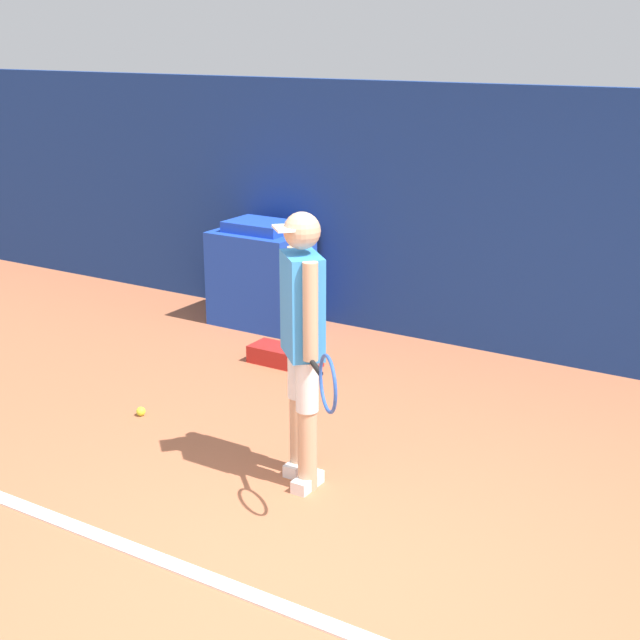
# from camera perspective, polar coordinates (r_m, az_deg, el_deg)

# --- Properties ---
(ground_plane) EXTENTS (24.00, 24.00, 0.00)m
(ground_plane) POSITION_cam_1_polar(r_m,az_deg,el_deg) (4.64, -2.63, -17.57)
(ground_plane) COLOR #B76642
(back_wall) EXTENTS (24.00, 0.10, 2.30)m
(back_wall) POSITION_cam_1_polar(r_m,az_deg,el_deg) (7.64, 14.65, 5.65)
(back_wall) COLOR navy
(back_wall) RESTS_ON ground_plane
(court_baseline) EXTENTS (21.60, 0.10, 0.01)m
(court_baseline) POSITION_cam_1_polar(r_m,az_deg,el_deg) (4.62, -2.88, -17.72)
(court_baseline) COLOR white
(court_baseline) RESTS_ON ground_plane
(tennis_player) EXTENTS (0.74, 0.72, 1.71)m
(tennis_player) POSITION_cam_1_polar(r_m,az_deg,el_deg) (5.33, -1.09, -1.12)
(tennis_player) COLOR tan
(tennis_player) RESTS_ON ground_plane
(tennis_ball) EXTENTS (0.07, 0.07, 0.07)m
(tennis_ball) POSITION_cam_1_polar(r_m,az_deg,el_deg) (6.73, -11.39, -5.75)
(tennis_ball) COLOR #D1E533
(tennis_ball) RESTS_ON ground_plane
(covered_chair) EXTENTS (0.87, 0.64, 1.01)m
(covered_chair) POSITION_cam_1_polar(r_m,az_deg,el_deg) (8.58, -3.78, 2.88)
(covered_chair) COLOR blue
(covered_chair) RESTS_ON ground_plane
(equipment_bag) EXTENTS (0.62, 0.27, 0.15)m
(equipment_bag) POSITION_cam_1_polar(r_m,az_deg,el_deg) (7.59, -2.26, -2.33)
(equipment_bag) COLOR #B2231E
(equipment_bag) RESTS_ON ground_plane
(water_bottle) EXTENTS (0.08, 0.08, 0.22)m
(water_bottle) POSITION_cam_1_polar(r_m,az_deg,el_deg) (8.37, -0.14, -0.16)
(water_bottle) COLOR orange
(water_bottle) RESTS_ON ground_plane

